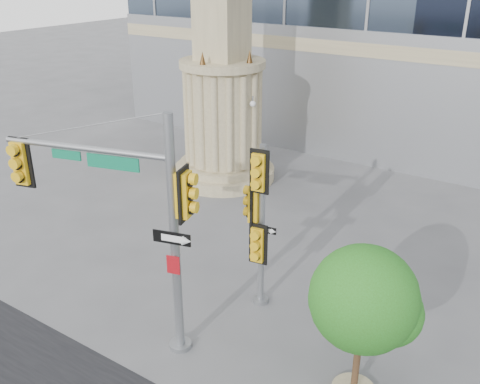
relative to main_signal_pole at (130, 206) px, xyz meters
The scene contains 5 objects.
ground 4.09m from the main_signal_pole, 33.74° to the left, with size 120.00×120.00×0.00m, color #545456.
monument 11.12m from the main_signal_pole, 114.32° to the left, with size 4.40×4.40×16.60m.
main_signal_pole is the anchor object (origin of this frame).
secondary_signal_pole 3.46m from the main_signal_pole, 60.22° to the left, with size 0.83×0.61×4.63m.
street_tree 5.54m from the main_signal_pole, 13.57° to the left, with size 2.31×2.26×3.60m.
Camera 1 is at (6.65, -8.70, 8.81)m, focal length 40.00 mm.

